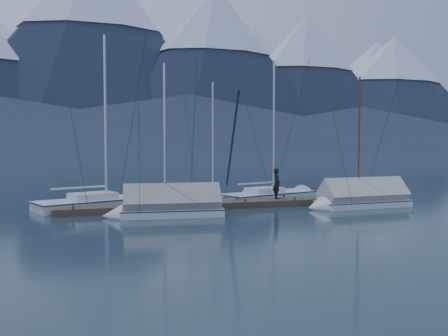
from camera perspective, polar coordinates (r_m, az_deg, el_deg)
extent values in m
plane|color=#14232E|center=(24.55, 1.48, -5.37)|extent=(1000.00, 1000.00, 0.00)
cone|color=#475675|center=(460.23, -12.42, 11.23)|extent=(330.00, 330.00, 140.00)
cone|color=silver|center=(467.93, -12.48, 16.22)|extent=(142.76, 142.76, 58.80)
cone|color=#475675|center=(507.73, 3.56, 9.66)|extent=(308.00, 308.00, 125.00)
cone|color=silver|center=(513.30, 3.57, 13.74)|extent=(133.24, 133.24, 52.50)
cone|color=#475675|center=(557.88, 17.96, 8.40)|extent=(286.00, 286.00, 115.00)
cone|color=silver|center=(562.16, 18.02, 11.84)|extent=(123.72, 123.72, 48.30)
cone|color=#192133|center=(339.42, -15.42, 13.75)|extent=(228.00, 228.00, 135.00)
cone|color=#192133|center=(331.92, -0.96, 11.91)|extent=(190.00, 190.00, 110.00)
cone|color=silver|center=(338.46, -0.97, 17.34)|extent=(82.19, 82.19, 46.20)
cone|color=#192133|center=(369.33, 9.91, 10.18)|extent=(182.40, 182.40, 100.00)
cone|color=silver|center=(374.18, 9.95, 14.66)|extent=(78.91, 78.91, 42.00)
cone|color=#192133|center=(405.33, 19.73, 8.55)|extent=(197.60, 197.60, 88.00)
cone|color=silver|center=(408.74, 19.79, 12.18)|extent=(85.48, 85.48, 36.96)
cone|color=#192133|center=(276.68, -4.11, 5.57)|extent=(390.00, 390.00, 32.00)
cone|color=#192133|center=(331.65, 16.26, 4.68)|extent=(364.00, 364.00, 28.00)
cube|color=#382D23|center=(26.40, 0.00, -4.40)|extent=(18.00, 1.50, 0.34)
cube|color=black|center=(25.21, -13.11, -5.34)|extent=(3.00, 1.30, 0.30)
cube|color=black|center=(26.43, 0.00, -4.88)|extent=(3.00, 1.30, 0.30)
cube|color=black|center=(28.87, 11.41, -4.27)|extent=(3.00, 1.30, 0.30)
cylinder|color=#382D23|center=(25.75, -17.72, -4.33)|extent=(0.12, 0.12, 0.35)
cylinder|color=#382D23|center=(24.36, -17.68, -4.74)|extent=(0.12, 0.12, 0.35)
cylinder|color=#382D23|center=(25.95, -11.06, -4.19)|extent=(0.12, 0.12, 0.35)
cylinder|color=#382D23|center=(24.57, -10.64, -4.59)|extent=(0.12, 0.12, 0.35)
cylinder|color=#382D23|center=(26.50, -4.60, -3.99)|extent=(0.12, 0.12, 0.35)
cylinder|color=#382D23|center=(25.15, -3.83, -4.37)|extent=(0.12, 0.12, 0.35)
cylinder|color=#382D23|center=(27.36, 1.53, -3.76)|extent=(0.12, 0.12, 0.35)
cylinder|color=#382D23|center=(26.06, 2.58, -4.11)|extent=(0.12, 0.12, 0.35)
cylinder|color=#382D23|center=(28.51, 7.22, -3.51)|extent=(0.12, 0.12, 0.35)
cylinder|color=#382D23|center=(27.27, 8.49, -3.82)|extent=(0.12, 0.12, 0.35)
cylinder|color=#382D23|center=(29.93, 12.41, -3.25)|extent=(0.12, 0.12, 0.35)
cylinder|color=#382D23|center=(28.74, 13.84, -3.52)|extent=(0.12, 0.12, 0.35)
cube|color=silver|center=(27.25, -14.82, -4.34)|extent=(7.13, 4.50, 0.74)
cube|color=silver|center=(27.30, -14.81, -5.05)|extent=(5.82, 3.19, 0.34)
cube|color=navy|center=(27.22, -14.83, -3.68)|extent=(7.20, 4.54, 0.07)
cone|color=silver|center=(29.05, -7.78, -3.82)|extent=(1.93, 2.47, 2.17)
cube|color=silver|center=(27.05, -15.49, -3.25)|extent=(2.77, 2.31, 0.34)
cylinder|color=#B2B7BF|center=(27.26, -14.09, 5.96)|extent=(0.14, 0.14, 9.03)
cylinder|color=#B2B7BF|center=(26.70, -17.06, -2.26)|extent=(2.89, 1.17, 0.10)
cylinder|color=#26262B|center=(28.02, -10.93, 5.91)|extent=(1.23, 3.20, 9.04)
cube|color=silver|center=(28.92, -2.00, -3.89)|extent=(5.17, 1.77, 0.57)
cube|color=silver|center=(28.96, -2.00, -4.40)|extent=(4.39, 0.99, 0.26)
cube|color=#172345|center=(28.90, -2.01, -3.42)|extent=(5.22, 1.79, 0.05)
cone|color=silver|center=(29.92, 3.44, -3.66)|extent=(0.96, 1.66, 1.65)
cube|color=silver|center=(28.80, -2.50, -3.10)|extent=(1.81, 1.22, 0.26)
cylinder|color=#B2B7BF|center=(28.82, -1.36, 3.49)|extent=(0.10, 0.10, 6.86)
cylinder|color=#B2B7BF|center=(28.60, -3.65, -2.36)|extent=(2.32, 0.10, 0.08)
cylinder|color=#26262B|center=(29.24, 1.04, 3.48)|extent=(0.05, 2.59, 6.87)
cube|color=silver|center=(30.20, 5.36, -3.57)|extent=(6.60, 3.86, 0.69)
cube|color=silver|center=(30.24, 5.36, -4.16)|extent=(5.42, 2.68, 0.31)
cube|color=#162943|center=(30.17, 5.37, -3.01)|extent=(6.66, 3.90, 0.06)
cone|color=silver|center=(32.67, 10.13, -3.10)|extent=(1.69, 2.25, 2.00)
cube|color=silver|center=(29.95, 4.92, -2.66)|extent=(2.53, 2.05, 0.31)
cylinder|color=#B2B7BF|center=(30.30, 6.00, 5.01)|extent=(0.13, 0.13, 8.35)
cylinder|color=#B2B7BF|center=(29.43, 3.84, -1.83)|extent=(2.72, 0.93, 0.09)
cylinder|color=#26262B|center=(31.37, 8.14, 4.93)|extent=(0.97, 3.02, 8.36)
cube|color=silver|center=(27.73, 16.39, -4.31)|extent=(5.35, 2.03, 0.56)
cube|color=silver|center=(27.76, 16.38, -4.84)|extent=(4.53, 1.16, 0.26)
cube|color=navy|center=(27.70, 16.40, -3.82)|extent=(5.40, 2.05, 0.05)
cone|color=silver|center=(26.05, 10.99, -4.71)|extent=(0.99, 1.83, 1.81)
cylinder|color=#592819|center=(27.31, 15.93, 3.37)|extent=(0.10, 0.10, 6.84)
cylinder|color=#592819|center=(28.15, 17.81, -2.60)|extent=(2.39, 0.15, 0.08)
cylinder|color=#26262B|center=(26.55, 13.61, 3.42)|extent=(0.10, 2.67, 6.84)
cube|color=#A5A79C|center=(27.65, 16.41, -3.03)|extent=(5.09, 2.06, 1.91)
cube|color=silver|center=(23.41, -6.25, -5.53)|extent=(5.10, 2.37, 0.58)
cube|color=silver|center=(23.45, -6.25, -6.17)|extent=(4.27, 1.49, 0.26)
cube|color=#152441|center=(23.37, -6.25, -4.94)|extent=(5.15, 2.39, 0.05)
cone|color=silver|center=(23.35, -13.28, -5.62)|extent=(1.17, 1.79, 1.69)
cylinder|color=#B2B7BF|center=(23.13, -7.17, 3.80)|extent=(0.11, 0.11, 7.02)
cylinder|color=#B2B7BF|center=(23.39, -4.11, -3.51)|extent=(2.20, 0.36, 0.08)
cylinder|color=#26262B|center=(23.08, -10.22, 3.78)|extent=(0.34, 2.46, 7.03)
cube|color=gray|center=(23.32, -6.26, -3.98)|extent=(4.86, 2.37, 1.79)
imported|color=black|center=(27.69, 6.35, -1.87)|extent=(0.52, 0.70, 1.78)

